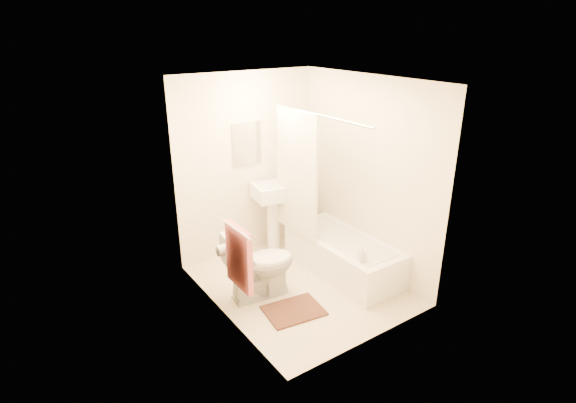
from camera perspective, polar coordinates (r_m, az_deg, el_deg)
floor at (r=5.49m, az=1.50°, el=-10.57°), size 2.40×2.40×0.00m
ceiling at (r=4.68m, az=1.80°, el=15.21°), size 2.40×2.40×0.00m
wall_back at (r=5.91m, az=-5.24°, el=4.59°), size 2.00×0.02×2.40m
wall_left at (r=4.48m, az=-8.77°, el=-1.24°), size 0.02×2.40×2.40m
wall_right at (r=5.57m, az=10.00°, el=3.27°), size 0.02×2.40×2.40m
mirror at (r=5.82m, az=-5.24°, el=7.37°), size 0.40×0.03×0.55m
curtain_rod at (r=4.99m, az=3.89°, el=10.94°), size 0.03×1.70×0.03m
shower_curtain at (r=5.50m, az=1.10°, el=3.57°), size 0.04×0.80×1.55m
towel_bar at (r=4.33m, az=-6.75°, el=-3.41°), size 0.02×0.60×0.02m
towel at (r=4.48m, az=-6.24°, el=-7.03°), size 0.06×0.45×0.66m
toilet_paper at (r=4.81m, az=-8.32°, el=-6.10°), size 0.11×0.12×0.12m
toilet at (r=5.13m, az=-3.57°, el=-7.96°), size 0.85×0.55×0.79m
sink at (r=6.06m, az=-1.80°, el=-1.66°), size 0.60×0.51×1.06m
bathtub at (r=5.72m, az=7.00°, el=-6.72°), size 0.69×1.58×0.44m
bath_mat at (r=5.04m, az=0.74°, el=-13.67°), size 0.67×0.54×0.02m
soap_bottle at (r=5.10m, az=9.40°, el=-6.67°), size 0.10×0.10×0.17m
scrub_brush at (r=5.96m, az=2.67°, el=-2.76°), size 0.11×0.23×0.04m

